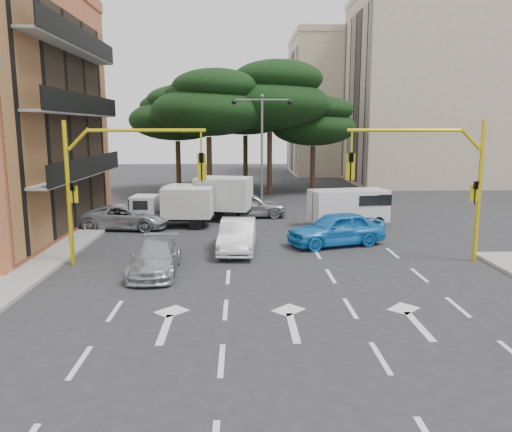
{
  "coord_description": "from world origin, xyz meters",
  "views": [
    {
      "loc": [
        -1.51,
        -18.62,
        5.74
      ],
      "look_at": [
        -0.78,
        4.48,
        1.6
      ],
      "focal_mm": 35.0,
      "sensor_mm": 36.0,
      "label": 1
    }
  ],
  "objects_px": {
    "car_blue_compact": "(336,229)",
    "car_silver_wagon": "(156,258)",
    "car_silver_cross_a": "(126,217)",
    "box_truck_b": "(209,198)",
    "signal_mast_right": "(439,172)",
    "car_silver_cross_b": "(250,205)",
    "box_truck_a": "(173,207)",
    "car_white_hatch": "(238,235)",
    "signal_mast_left": "(111,173)",
    "street_lamp_center": "(262,131)",
    "van_white": "(348,208)"
  },
  "relations": [
    {
      "from": "street_lamp_center",
      "to": "car_silver_cross_a",
      "type": "xyz_separation_m",
      "value": [
        -8.0,
        -6.52,
        -4.74
      ]
    },
    {
      "from": "car_silver_cross_b",
      "to": "box_truck_b",
      "type": "bearing_deg",
      "value": 102.71
    },
    {
      "from": "car_silver_wagon",
      "to": "car_silver_cross_a",
      "type": "distance_m",
      "value": 9.35
    },
    {
      "from": "car_silver_cross_b",
      "to": "box_truck_a",
      "type": "bearing_deg",
      "value": 120.54
    },
    {
      "from": "car_silver_cross_b",
      "to": "car_blue_compact",
      "type": "bearing_deg",
      "value": -155.77
    },
    {
      "from": "car_silver_wagon",
      "to": "van_white",
      "type": "height_order",
      "value": "van_white"
    },
    {
      "from": "signal_mast_right",
      "to": "car_silver_cross_a",
      "type": "relative_size",
      "value": 1.21
    },
    {
      "from": "car_blue_compact",
      "to": "car_silver_wagon",
      "type": "relative_size",
      "value": 1.12
    },
    {
      "from": "car_silver_cross_a",
      "to": "van_white",
      "type": "bearing_deg",
      "value": -81.39
    },
    {
      "from": "car_blue_compact",
      "to": "signal_mast_left",
      "type": "bearing_deg",
      "value": -90.39
    },
    {
      "from": "signal_mast_right",
      "to": "box_truck_b",
      "type": "height_order",
      "value": "signal_mast_right"
    },
    {
      "from": "car_blue_compact",
      "to": "car_silver_cross_a",
      "type": "relative_size",
      "value": 0.98
    },
    {
      "from": "car_white_hatch",
      "to": "car_silver_wagon",
      "type": "distance_m",
      "value": 4.75
    },
    {
      "from": "car_white_hatch",
      "to": "car_silver_cross_b",
      "type": "distance_m",
      "value": 8.9
    },
    {
      "from": "signal_mast_right",
      "to": "car_silver_cross_b",
      "type": "relative_size",
      "value": 1.29
    },
    {
      "from": "signal_mast_left",
      "to": "box_truck_b",
      "type": "height_order",
      "value": "signal_mast_left"
    },
    {
      "from": "street_lamp_center",
      "to": "van_white",
      "type": "xyz_separation_m",
      "value": [
        4.77,
        -6.19,
        -4.33
      ]
    },
    {
      "from": "car_blue_compact",
      "to": "car_silver_cross_a",
      "type": "height_order",
      "value": "car_blue_compact"
    },
    {
      "from": "street_lamp_center",
      "to": "car_blue_compact",
      "type": "bearing_deg",
      "value": -73.73
    },
    {
      "from": "signal_mast_right",
      "to": "signal_mast_left",
      "type": "distance_m",
      "value": 13.61
    },
    {
      "from": "street_lamp_center",
      "to": "car_silver_cross_b",
      "type": "bearing_deg",
      "value": -106.85
    },
    {
      "from": "signal_mast_right",
      "to": "car_silver_cross_b",
      "type": "height_order",
      "value": "signal_mast_right"
    },
    {
      "from": "signal_mast_left",
      "to": "car_silver_cross_b",
      "type": "bearing_deg",
      "value": 61.83
    },
    {
      "from": "van_white",
      "to": "box_truck_a",
      "type": "distance_m",
      "value": 10.17
    },
    {
      "from": "car_blue_compact",
      "to": "car_silver_wagon",
      "type": "xyz_separation_m",
      "value": [
        -8.06,
        -4.48,
        -0.2
      ]
    },
    {
      "from": "car_silver_cross_a",
      "to": "box_truck_a",
      "type": "bearing_deg",
      "value": -71.57
    },
    {
      "from": "car_blue_compact",
      "to": "box_truck_a",
      "type": "bearing_deg",
      "value": -137.46
    },
    {
      "from": "street_lamp_center",
      "to": "car_white_hatch",
      "type": "height_order",
      "value": "street_lamp_center"
    },
    {
      "from": "box_truck_a",
      "to": "box_truck_b",
      "type": "height_order",
      "value": "box_truck_b"
    },
    {
      "from": "van_white",
      "to": "car_silver_cross_a",
      "type": "bearing_deg",
      "value": -100.68
    },
    {
      "from": "signal_mast_right",
      "to": "car_silver_wagon",
      "type": "bearing_deg",
      "value": -173.52
    },
    {
      "from": "signal_mast_right",
      "to": "car_white_hatch",
      "type": "xyz_separation_m",
      "value": [
        -8.45,
        2.14,
        -3.14
      ]
    },
    {
      "from": "car_silver_wagon",
      "to": "car_silver_cross_a",
      "type": "bearing_deg",
      "value": 108.24
    },
    {
      "from": "car_silver_cross_a",
      "to": "box_truck_b",
      "type": "relative_size",
      "value": 0.91
    },
    {
      "from": "car_silver_cross_a",
      "to": "box_truck_b",
      "type": "distance_m",
      "value": 5.34
    },
    {
      "from": "car_white_hatch",
      "to": "signal_mast_left",
      "type": "bearing_deg",
      "value": -153.86
    },
    {
      "from": "box_truck_a",
      "to": "street_lamp_center",
      "type": "bearing_deg",
      "value": -38.63
    },
    {
      "from": "car_silver_wagon",
      "to": "street_lamp_center",
      "type": "bearing_deg",
      "value": 71.12
    },
    {
      "from": "car_silver_cross_b",
      "to": "van_white",
      "type": "xyz_separation_m",
      "value": [
        5.67,
        -3.19,
        0.31
      ]
    },
    {
      "from": "box_truck_b",
      "to": "car_silver_cross_a",
      "type": "bearing_deg",
      "value": 134.31
    },
    {
      "from": "signal_mast_right",
      "to": "car_white_hatch",
      "type": "height_order",
      "value": "signal_mast_right"
    },
    {
      "from": "car_blue_compact",
      "to": "car_silver_cross_b",
      "type": "distance_m",
      "value": 8.86
    },
    {
      "from": "car_blue_compact",
      "to": "car_silver_cross_a",
      "type": "distance_m",
      "value": 11.99
    },
    {
      "from": "signal_mast_left",
      "to": "car_blue_compact",
      "type": "height_order",
      "value": "signal_mast_left"
    },
    {
      "from": "car_silver_wagon",
      "to": "box_truck_a",
      "type": "xyz_separation_m",
      "value": [
        -0.51,
        9.34,
        0.52
      ]
    },
    {
      "from": "car_blue_compact",
      "to": "box_truck_b",
      "type": "distance_m",
      "value": 9.77
    },
    {
      "from": "box_truck_a",
      "to": "car_white_hatch",
      "type": "bearing_deg",
      "value": -144.03
    },
    {
      "from": "car_white_hatch",
      "to": "car_silver_cross_a",
      "type": "height_order",
      "value": "car_white_hatch"
    },
    {
      "from": "car_blue_compact",
      "to": "box_truck_b",
      "type": "xyz_separation_m",
      "value": [
        -6.67,
        7.13,
        0.51
      ]
    },
    {
      "from": "signal_mast_left",
      "to": "box_truck_a",
      "type": "distance_m",
      "value": 8.58
    }
  ]
}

